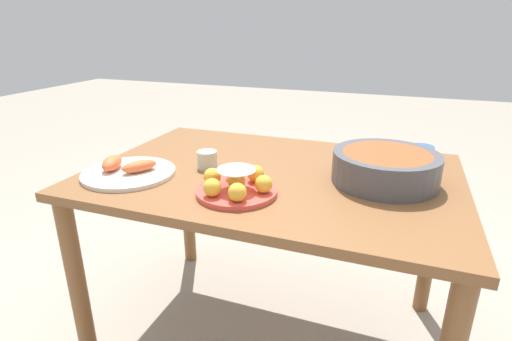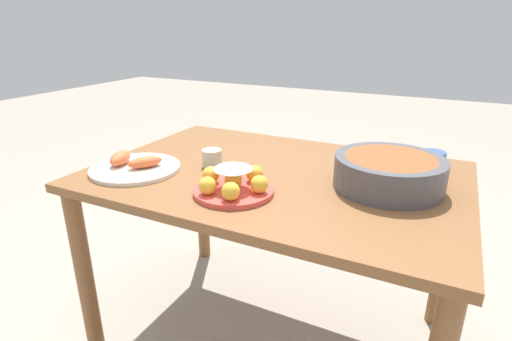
# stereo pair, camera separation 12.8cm
# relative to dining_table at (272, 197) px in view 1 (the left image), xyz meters

# --- Properties ---
(ground_plane) EXTENTS (12.00, 12.00, 0.00)m
(ground_plane) POSITION_rel_dining_table_xyz_m (0.00, 0.00, -0.61)
(ground_plane) COLOR #9E9384
(dining_table) EXTENTS (1.25, 0.85, 0.71)m
(dining_table) POSITION_rel_dining_table_xyz_m (0.00, 0.00, 0.00)
(dining_table) COLOR brown
(dining_table) RESTS_ON ground_plane
(cake_plate) EXTENTS (0.25, 0.25, 0.09)m
(cake_plate) POSITION_rel_dining_table_xyz_m (-0.04, -0.22, 0.13)
(cake_plate) COLOR #E04C42
(cake_plate) RESTS_ON dining_table
(serving_bowl) EXTENTS (0.34, 0.34, 0.10)m
(serving_bowl) POSITION_rel_dining_table_xyz_m (0.37, 0.03, 0.15)
(serving_bowl) COLOR #4C4C51
(serving_bowl) RESTS_ON dining_table
(sauce_bowl) EXTENTS (0.08, 0.08, 0.03)m
(sauce_bowl) POSITION_rel_dining_table_xyz_m (0.33, 0.31, 0.11)
(sauce_bowl) COLOR tan
(sauce_bowl) RESTS_ON dining_table
(seafood_platter) EXTENTS (0.31, 0.31, 0.06)m
(seafood_platter) POSITION_rel_dining_table_xyz_m (-0.45, -0.20, 0.11)
(seafood_platter) COLOR silver
(seafood_platter) RESTS_ON dining_table
(cup_near) EXTENTS (0.07, 0.07, 0.06)m
(cup_near) POSITION_rel_dining_table_xyz_m (-0.23, -0.05, 0.13)
(cup_near) COLOR beige
(cup_near) RESTS_ON dining_table
(cup_far) EXTENTS (0.08, 0.08, 0.07)m
(cup_far) POSITION_rel_dining_table_xyz_m (0.48, 0.26, 0.13)
(cup_far) COLOR #38568E
(cup_far) RESTS_ON dining_table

